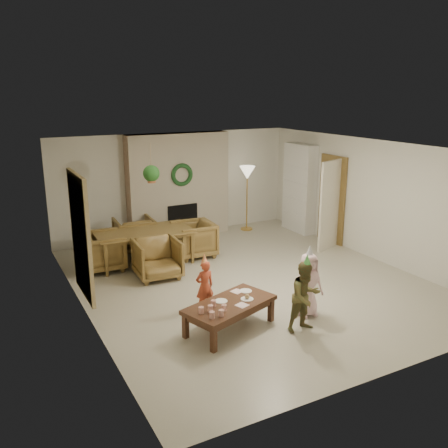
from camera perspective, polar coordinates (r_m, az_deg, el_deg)
floor at (r=9.15m, az=2.85°, el=-6.71°), size 7.00×7.00×0.00m
ceiling at (r=8.52m, az=3.08°, el=9.04°), size 7.00×7.00×0.00m
wall_back at (r=11.82m, az=-5.78°, el=4.69°), size 7.00×0.00×7.00m
wall_front at (r=6.17m, az=19.95°, el=-6.48°), size 7.00×0.00×7.00m
wall_left at (r=7.71m, az=-16.57°, el=-1.80°), size 0.00×7.00×7.00m
wall_right at (r=10.57m, az=17.09°, el=2.78°), size 0.00×7.00×7.00m
fireplace_mass at (r=11.64m, az=-5.40°, el=4.53°), size 2.50×0.40×2.50m
fireplace_hearth at (r=11.61m, az=-4.59°, el=-1.53°), size 1.60×0.30×0.12m
fireplace_firebox at (r=11.66m, az=-4.96°, el=0.52°), size 0.75×0.12×0.75m
fireplace_wreath at (r=11.37m, az=-4.99°, el=5.82°), size 0.54×0.10×0.54m
floor_lamp_base at (r=12.42m, az=2.68°, el=-0.56°), size 0.31×0.31×0.03m
floor_lamp_post at (r=12.24m, az=2.73°, el=2.81°), size 0.03×0.03×1.47m
floor_lamp_shade at (r=12.10m, az=2.77°, el=6.09°), size 0.39×0.39×0.33m
bookshelf_carcass at (r=12.20m, az=8.91°, el=4.21°), size 0.30×1.00×2.20m
bookshelf_shelf_a at (r=12.33m, az=8.71°, el=1.24°), size 0.30×0.92×0.03m
bookshelf_shelf_b at (r=12.24m, az=8.79°, el=3.05°), size 0.30×0.92×0.03m
bookshelf_shelf_c at (r=12.16m, az=8.87°, el=4.89°), size 0.30×0.92×0.03m
bookshelf_shelf_d at (r=12.09m, az=8.95°, el=6.76°), size 0.30×0.92×0.03m
books_row_lower at (r=12.17m, az=9.08°, el=1.71°), size 0.20×0.40×0.24m
books_row_mid at (r=12.24m, az=8.60°, el=3.73°), size 0.20×0.44×0.24m
books_row_upper at (r=12.04m, az=9.10°, el=5.41°), size 0.20×0.36×0.22m
door_frame at (r=11.45m, az=12.66°, el=2.86°), size 0.05×0.86×2.04m
door_leaf at (r=10.93m, az=12.41°, el=2.17°), size 0.77×0.32×2.00m
curtain_panel at (r=7.91m, az=-16.59°, el=-1.38°), size 0.06×1.20×2.00m
dining_table at (r=10.05m, az=-9.32°, el=-2.74°), size 2.02×1.20×0.69m
dining_chair_near at (r=9.25m, az=-7.88°, el=-4.07°), size 0.86×0.88×0.76m
dining_chair_far at (r=10.83m, az=-10.56°, el=-1.24°), size 0.86×0.88×0.76m
dining_chair_left at (r=9.86m, az=-14.15°, el=-3.15°), size 0.88×0.86×0.76m
dining_chair_right at (r=10.35m, az=-3.58°, el=-1.80°), size 0.88×0.86×0.76m
hanging_plant_cord at (r=9.37m, az=-8.65°, el=7.33°), size 0.01×0.01×0.70m
hanging_plant_pot at (r=9.43m, az=-8.57°, el=5.22°), size 0.16×0.16×0.12m
hanging_plant_foliage at (r=9.41m, az=-8.60°, el=5.94°), size 0.32×0.32×0.32m
coffee_table_top at (r=7.24m, az=0.69°, el=-9.52°), size 1.55×1.11×0.06m
coffee_table_apron at (r=7.27m, az=0.69°, el=-10.06°), size 1.41×0.97×0.09m
coffee_leg_fl at (r=6.75m, az=-1.24°, el=-13.54°), size 0.10×0.10×0.37m
coffee_leg_fr at (r=7.61m, az=5.58°, el=-10.09°), size 0.10×0.10×0.37m
coffee_leg_bl at (r=7.12m, az=-4.58°, el=-11.97°), size 0.10×0.10×0.37m
coffee_leg_br at (r=7.93m, az=2.29°, el=-8.91°), size 0.10×0.10×0.37m
cup_a at (r=6.75m, az=-1.43°, el=-10.71°), size 0.10×0.10×0.10m
cup_b at (r=6.89m, az=-2.72°, el=-10.16°), size 0.10×0.10×0.10m
cup_c at (r=6.80m, az=-0.32°, el=-10.50°), size 0.10×0.10×0.10m
cup_d at (r=6.94m, az=-1.63°, el=-9.96°), size 0.10×0.10×0.10m
cup_e at (r=6.95m, az=0.02°, el=-9.89°), size 0.10×0.10×0.10m
cup_f at (r=7.09m, az=-1.26°, el=-9.37°), size 0.10×0.10×0.10m
plate_a at (r=7.27m, az=-0.36°, el=-9.10°), size 0.25×0.25×0.01m
plate_b at (r=7.34m, az=2.75°, el=-8.85°), size 0.25×0.25×0.01m
plate_c at (r=7.62m, az=2.58°, el=-7.91°), size 0.25×0.25×0.01m
food_scoop at (r=7.32m, az=2.76°, el=-8.55°), size 0.10×0.10×0.08m
napkin_left at (r=7.14m, az=2.14°, el=-9.58°), size 0.20×0.20×0.01m
napkin_right at (r=7.60m, az=1.55°, el=-7.98°), size 0.20×0.20×0.01m
child_red at (r=7.78m, az=-2.30°, el=-7.40°), size 0.32×0.22×0.87m
party_hat_red at (r=7.60m, az=-2.34°, el=-4.14°), size 0.15×0.15×0.16m
child_plaid at (r=7.26m, az=9.60°, el=-8.48°), size 0.53×0.42×1.07m
party_hat_plaid at (r=7.05m, az=9.82°, el=-4.20°), size 0.16×0.16×0.18m
child_pink at (r=7.74m, az=9.93°, el=-7.08°), size 0.52×0.36×1.03m
party_hat_pink at (r=7.55m, az=10.13°, el=-3.18°), size 0.16×0.16×0.19m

